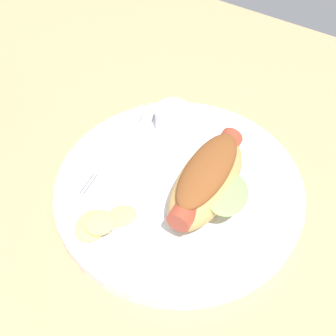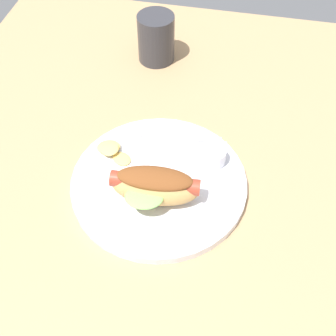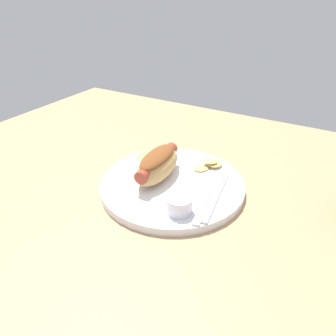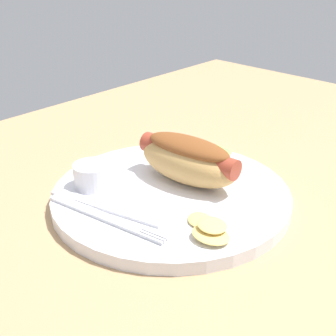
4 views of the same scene
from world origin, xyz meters
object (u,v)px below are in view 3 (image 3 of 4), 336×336
at_px(hot_dog, 159,164).
at_px(chips_pile, 209,164).
at_px(fork, 215,198).
at_px(knife, 204,199).
at_px(sauce_ramekin, 179,205).
at_px(plate, 172,184).

bearing_deg(hot_dog, chips_pile, -41.43).
bearing_deg(hot_dog, fork, -98.53).
bearing_deg(knife, sauce_ramekin, 141.81).
distance_m(hot_dog, sauce_ramekin, 0.12).
bearing_deg(chips_pile, fork, 118.69).
bearing_deg(hot_dog, knife, -106.51).
bearing_deg(chips_pile, hot_dog, 52.30).
bearing_deg(plate, knife, 161.73).
bearing_deg(sauce_ramekin, plate, -53.97).
xyz_separation_m(hot_dog, fork, (-0.13, 0.01, -0.03)).
bearing_deg(fork, sauce_ramekin, 140.94).
height_order(sauce_ramekin, knife, sauce_ramekin).
distance_m(plate, fork, 0.10).
distance_m(sauce_ramekin, fork, 0.08).
bearing_deg(fork, hot_dog, 77.22).
height_order(fork, chips_pile, chips_pile).
distance_m(fork, knife, 0.02).
relative_size(sauce_ramekin, chips_pile, 0.62).
distance_m(hot_dog, chips_pile, 0.12).
xyz_separation_m(plate, chips_pile, (-0.04, -0.09, 0.01)).
bearing_deg(sauce_ramekin, chips_pile, -84.55).
height_order(knife, chips_pile, chips_pile).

